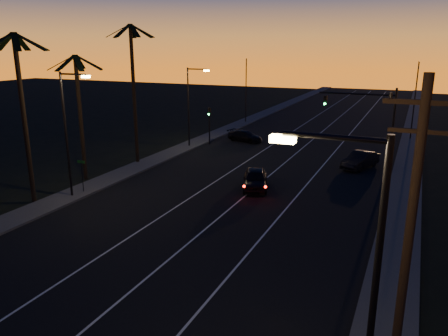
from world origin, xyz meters
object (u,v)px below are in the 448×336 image
at_px(utility_pole, 409,235).
at_px(right_car, 360,160).
at_px(signal_mast, 368,111).
at_px(lead_car, 255,179).
at_px(cross_car, 245,136).

bearing_deg(utility_pole, right_car, 99.35).
xyz_separation_m(utility_pole, right_car, (-4.40, 26.72, -4.56)).
distance_m(utility_pole, signal_mast, 30.33).
height_order(utility_pole, lead_car, utility_pole).
height_order(signal_mast, cross_car, signal_mast).
bearing_deg(right_car, lead_car, -125.35).
bearing_deg(utility_pole, signal_mast, 98.47).
relative_size(signal_mast, cross_car, 1.56).
distance_m(utility_pole, cross_car, 38.04).
relative_size(lead_car, cross_car, 1.16).
xyz_separation_m(lead_car, right_car, (6.65, 9.38, -0.02)).
xyz_separation_m(right_car, cross_car, (-13.66, 6.43, -0.13)).
xyz_separation_m(utility_pole, signal_mast, (-4.46, 29.99, -0.53)).
bearing_deg(right_car, signal_mast, 91.12).
height_order(right_car, cross_car, right_car).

